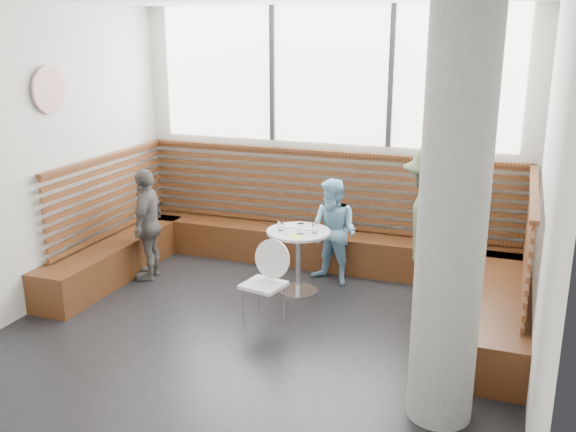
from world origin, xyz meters
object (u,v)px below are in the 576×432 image
(adult_man, at_px, (434,232))
(child_left, at_px, (148,224))
(cafe_table, at_px, (298,248))
(child_back, at_px, (334,232))
(cafe_chair, at_px, (266,275))
(concrete_column, at_px, (453,219))

(adult_man, height_order, child_left, adult_man)
(cafe_table, xyz_separation_m, child_back, (0.29, 0.42, 0.10))
(cafe_chair, bearing_deg, cafe_table, 96.76)
(cafe_table, height_order, child_left, child_left)
(concrete_column, bearing_deg, child_left, 154.66)
(adult_man, height_order, child_back, adult_man)
(cafe_chair, bearing_deg, child_left, 171.04)
(concrete_column, bearing_deg, cafe_chair, 150.03)
(concrete_column, distance_m, cafe_chair, 2.46)
(concrete_column, height_order, cafe_chair, concrete_column)
(cafe_table, height_order, adult_man, adult_man)
(cafe_chair, relative_size, child_left, 0.63)
(child_back, bearing_deg, cafe_table, -106.04)
(child_back, relative_size, child_left, 0.93)
(cafe_chair, relative_size, adult_man, 0.47)
(child_back, bearing_deg, adult_man, -4.83)
(cafe_chair, relative_size, child_back, 0.68)
(adult_man, xyz_separation_m, child_left, (-3.35, -0.07, -0.24))
(child_left, bearing_deg, concrete_column, 51.05)
(cafe_table, distance_m, cafe_chair, 0.83)
(child_left, bearing_deg, cafe_table, 81.95)
(adult_man, relative_size, child_left, 1.36)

